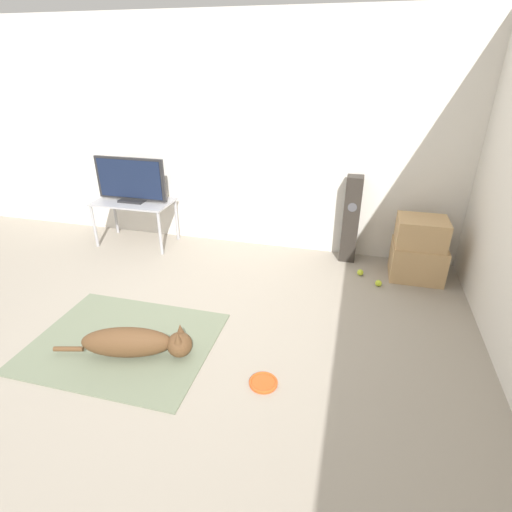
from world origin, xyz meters
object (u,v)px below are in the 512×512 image
object	(u,v)px
dog	(136,343)
tennis_ball_by_boxes	(378,283)
cardboard_box_lower	(417,261)
tv	(130,180)
cardboard_box_upper	(421,232)
tv_stand	(134,207)
floor_speaker	(351,219)
tennis_ball_near_speaker	(360,272)
frisbee	(263,383)

from	to	relation	value
dog	tennis_ball_by_boxes	bearing A→B (deg)	40.85
cardboard_box_lower	tv	world-z (taller)	tv
cardboard_box_upper	tv_stand	distance (m)	3.27
floor_speaker	tv_stand	bearing A→B (deg)	-175.70
tv_stand	tennis_ball_by_boxes	xyz separation A→B (m)	(2.91, -0.36, -0.44)
cardboard_box_lower	dog	bearing A→B (deg)	-139.43
floor_speaker	tv_stand	world-z (taller)	floor_speaker
tennis_ball_by_boxes	dog	bearing A→B (deg)	-139.15
tv_stand	tennis_ball_near_speaker	distance (m)	2.77
tennis_ball_by_boxes	tennis_ball_near_speaker	size ratio (longest dim) A/B	1.00
frisbee	tennis_ball_near_speaker	size ratio (longest dim) A/B	3.13
cardboard_box_lower	tennis_ball_by_boxes	xyz separation A→B (m)	(-0.38, -0.31, -0.15)
tv	cardboard_box_lower	bearing A→B (deg)	-0.92
cardboard_box_upper	tv	world-z (taller)	tv
cardboard_box_lower	tennis_ball_by_boxes	bearing A→B (deg)	-140.83
tv_stand	frisbee	bearing A→B (deg)	-43.38
dog	tennis_ball_near_speaker	xyz separation A→B (m)	(1.64, 1.77, -0.10)
dog	tennis_ball_near_speaker	bearing A→B (deg)	47.12
dog	cardboard_box_lower	size ratio (longest dim) A/B	1.98
dog	cardboard_box_lower	distance (m)	2.90
frisbee	tv_stand	xyz separation A→B (m)	(-2.10, 1.98, 0.46)
cardboard_box_lower	tennis_ball_near_speaker	bearing A→B (deg)	-168.27
cardboard_box_lower	tennis_ball_by_boxes	distance (m)	0.51
floor_speaker	tennis_ball_by_boxes	distance (m)	0.79
frisbee	floor_speaker	size ratio (longest dim) A/B	0.21
frisbee	tennis_ball_near_speaker	distance (m)	1.92
frisbee	cardboard_box_lower	size ratio (longest dim) A/B	0.39
tv	tennis_ball_near_speaker	bearing A→B (deg)	-3.55
dog	cardboard_box_upper	world-z (taller)	cardboard_box_upper
cardboard_box_upper	floor_speaker	xyz separation A→B (m)	(-0.71, 0.25, -0.02)
tennis_ball_by_boxes	tennis_ball_near_speaker	bearing A→B (deg)	134.32
tv_stand	tennis_ball_near_speaker	bearing A→B (deg)	-3.49
tv	tennis_ball_by_boxes	bearing A→B (deg)	-7.02
floor_speaker	tv	size ratio (longest dim) A/B	1.12
cardboard_box_upper	tennis_ball_by_boxes	size ratio (longest dim) A/B	7.31
dog	cardboard_box_upper	bearing A→B (deg)	40.69
dog	floor_speaker	size ratio (longest dim) A/B	1.08
dog	tennis_ball_by_boxes	size ratio (longest dim) A/B	15.95
floor_speaker	tennis_ball_near_speaker	bearing A→B (deg)	-65.98
frisbee	tv	size ratio (longest dim) A/B	0.24
cardboard_box_upper	tennis_ball_near_speaker	bearing A→B (deg)	-168.40
dog	cardboard_box_upper	distance (m)	2.91
tv_stand	floor_speaker	bearing A→B (deg)	4.30
frisbee	cardboard_box_upper	xyz separation A→B (m)	(1.17, 1.93, 0.50)
tennis_ball_by_boxes	floor_speaker	bearing A→B (deg)	122.16
cardboard_box_upper	dog	bearing A→B (deg)	-139.31
dog	frisbee	size ratio (longest dim) A/B	5.09
tennis_ball_near_speaker	tv_stand	bearing A→B (deg)	176.51
dog	tv	size ratio (longest dim) A/B	1.21
dog	floor_speaker	world-z (taller)	floor_speaker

